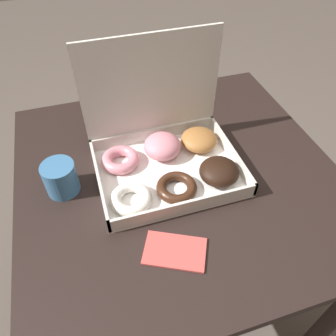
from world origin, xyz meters
The scene contains 5 objects.
ground_plane centered at (0.00, 0.00, 0.00)m, with size 8.00×8.00×0.00m, color #564C44.
dining_table centered at (0.00, 0.00, 0.63)m, with size 0.93×0.91×0.74m.
donut_box centered at (-0.02, 0.04, 0.80)m, with size 0.41×0.32×0.35m.
coffee_mug centered at (-0.33, 0.03, 0.79)m, with size 0.09×0.09×0.09m.
paper_napkin centered at (-0.09, -0.25, 0.75)m, with size 0.17×0.15×0.01m.
Camera 1 is at (-0.23, -0.62, 1.45)m, focal length 35.00 mm.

